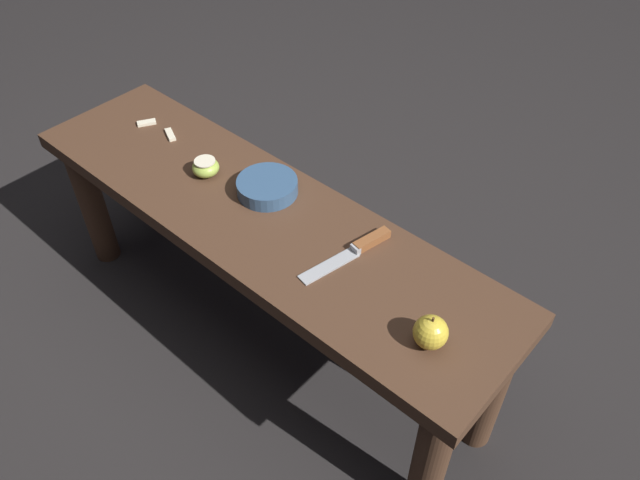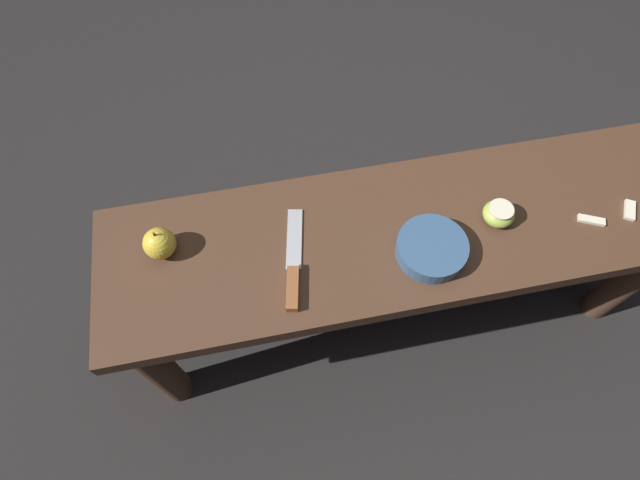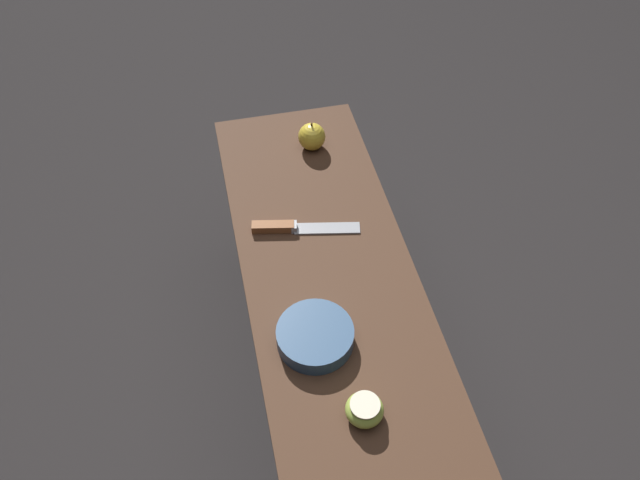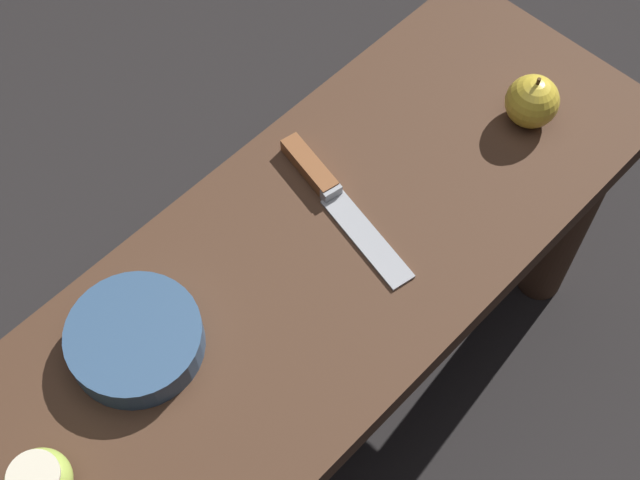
# 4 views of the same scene
# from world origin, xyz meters

# --- Properties ---
(wooden_bench) EXTENTS (1.35, 0.36, 0.47)m
(wooden_bench) POSITION_xyz_m (0.00, 0.00, 0.37)
(wooden_bench) COLOR #472D1E
(wooden_bench) RESTS_ON ground_plane
(knife) EXTENTS (0.07, 0.24, 0.02)m
(knife) POSITION_xyz_m (-0.26, -0.06, 0.48)
(knife) COLOR #9EA0A5
(knife) RESTS_ON wooden_bench
(apple_whole) EXTENTS (0.07, 0.07, 0.08)m
(apple_whole) POSITION_xyz_m (-0.53, 0.05, 0.50)
(apple_whole) COLOR gold
(apple_whole) RESTS_ON wooden_bench
(bowl) EXTENTS (0.15, 0.15, 0.04)m
(bowl) POSITION_xyz_m (0.03, -0.07, 0.49)
(bowl) COLOR #335175
(bowl) RESTS_ON wooden_bench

